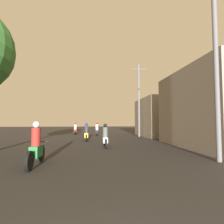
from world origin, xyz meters
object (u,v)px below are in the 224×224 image
(utility_pole_near, at_px, (216,60))
(utility_pole_far, at_px, (139,99))
(motorcycle_green, at_px, (36,148))
(motorcycle_red, at_px, (75,130))
(building_right_far, at_px, (160,117))
(motorcycle_white, at_px, (105,138))
(motorcycle_yellow, at_px, (86,134))
(motorcycle_black, at_px, (97,130))
(building_right_near, at_px, (220,109))

(utility_pole_near, height_order, utility_pole_far, utility_pole_near)
(motorcycle_green, xyz_separation_m, utility_pole_far, (7.29, 11.89, 3.50))
(motorcycle_red, distance_m, building_right_far, 10.63)
(motorcycle_white, height_order, motorcycle_yellow, motorcycle_yellow)
(motorcycle_black, relative_size, motorcycle_red, 0.94)
(motorcycle_black, distance_m, building_right_near, 12.91)
(building_right_near, bearing_deg, motorcycle_yellow, 151.57)
(building_right_near, xyz_separation_m, utility_pole_far, (-3.09, 8.30, 1.66))
(motorcycle_green, bearing_deg, utility_pole_near, -9.49)
(motorcycle_white, height_order, motorcycle_black, motorcycle_black)
(motorcycle_red, bearing_deg, utility_pole_near, -63.95)
(motorcycle_green, relative_size, utility_pole_far, 0.26)
(motorcycle_green, bearing_deg, utility_pole_far, 50.41)
(building_right_far, bearing_deg, motorcycle_green, -128.74)
(motorcycle_red, distance_m, utility_pole_far, 9.11)
(motorcycle_red, xyz_separation_m, utility_pole_far, (7.24, -4.23, 3.56))
(motorcycle_red, xyz_separation_m, utility_pole_near, (7.20, -16.30, 3.64))
(motorcycle_red, bearing_deg, motorcycle_white, -73.83)
(utility_pole_far, bearing_deg, motorcycle_red, 149.70)
(building_right_near, height_order, building_right_far, building_right_near)
(motorcycle_black, xyz_separation_m, utility_pole_far, (4.56, -1.92, 3.54))
(motorcycle_white, xyz_separation_m, utility_pole_near, (4.31, -4.66, 3.63))
(utility_pole_near, bearing_deg, motorcycle_yellow, 123.41)
(motorcycle_green, bearing_deg, motorcycle_red, 81.77)
(motorcycle_white, relative_size, utility_pole_far, 0.24)
(motorcycle_yellow, relative_size, motorcycle_red, 0.99)
(motorcycle_black, relative_size, building_right_near, 0.26)
(motorcycle_green, xyz_separation_m, motorcycle_black, (2.73, 13.81, -0.04))
(motorcycle_black, height_order, motorcycle_red, motorcycle_black)
(building_right_far, bearing_deg, utility_pole_far, -172.22)
(motorcycle_white, height_order, motorcycle_red, motorcycle_white)
(motorcycle_green, distance_m, motorcycle_white, 5.36)
(motorcycle_white, distance_m, motorcycle_red, 12.00)
(motorcycle_green, xyz_separation_m, building_right_near, (10.38, 3.59, 1.84))
(motorcycle_black, relative_size, building_right_far, 0.30)
(motorcycle_green, distance_m, motorcycle_black, 14.08)
(building_right_far, distance_m, utility_pole_near, 12.85)
(motorcycle_green, height_order, motorcycle_red, motorcycle_green)
(motorcycle_yellow, distance_m, utility_pole_far, 7.56)
(motorcycle_green, distance_m, motorcycle_yellow, 8.48)
(motorcycle_red, relative_size, utility_pole_near, 0.24)
(utility_pole_near, relative_size, utility_pole_far, 1.02)
(motorcycle_yellow, height_order, building_right_far, building_right_far)
(motorcycle_white, bearing_deg, utility_pole_far, 55.86)
(utility_pole_far, bearing_deg, building_right_far, 7.78)
(motorcycle_white, bearing_deg, motorcycle_yellow, 104.91)
(motorcycle_red, distance_m, building_right_near, 16.36)
(motorcycle_green, distance_m, building_right_far, 15.75)
(building_right_far, bearing_deg, motorcycle_yellow, -154.41)
(motorcycle_yellow, height_order, motorcycle_red, motorcycle_yellow)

